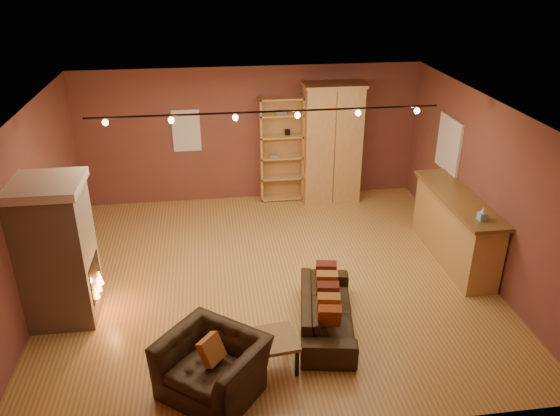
{
  "coord_description": "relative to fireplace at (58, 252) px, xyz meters",
  "views": [
    {
      "loc": [
        -0.86,
        -7.55,
        4.87
      ],
      "look_at": [
        0.2,
        0.2,
        1.15
      ],
      "focal_mm": 35.0,
      "sensor_mm": 36.0,
      "label": 1
    }
  ],
  "objects": [
    {
      "name": "floor",
      "position": [
        3.04,
        0.6,
        -1.06
      ],
      "size": [
        7.0,
        7.0,
        0.0
      ],
      "primitive_type": "plane",
      "color": "olive",
      "rests_on": "ground"
    },
    {
      "name": "ceiling",
      "position": [
        3.04,
        0.6,
        1.74
      ],
      "size": [
        7.0,
        7.0,
        0.0
      ],
      "primitive_type": "plane",
      "rotation": [
        3.14,
        0.0,
        0.0
      ],
      "color": "brown",
      "rests_on": "back_wall"
    },
    {
      "name": "back_wall",
      "position": [
        3.04,
        3.85,
        0.34
      ],
      "size": [
        7.0,
        0.02,
        2.8
      ],
      "primitive_type": "cube",
      "color": "brown",
      "rests_on": "floor"
    },
    {
      "name": "left_wall",
      "position": [
        -0.46,
        0.6,
        0.34
      ],
      "size": [
        0.02,
        6.5,
        2.8
      ],
      "primitive_type": "cube",
      "color": "brown",
      "rests_on": "floor"
    },
    {
      "name": "right_wall",
      "position": [
        6.54,
        0.6,
        0.34
      ],
      "size": [
        0.02,
        6.5,
        2.8
      ],
      "primitive_type": "cube",
      "color": "brown",
      "rests_on": "floor"
    },
    {
      "name": "fireplace",
      "position": [
        0.0,
        0.0,
        0.0
      ],
      "size": [
        1.01,
        0.98,
        2.12
      ],
      "color": "tan",
      "rests_on": "floor"
    },
    {
      "name": "back_window",
      "position": [
        1.74,
        3.83,
        0.49
      ],
      "size": [
        0.56,
        0.04,
        0.86
      ],
      "primitive_type": "cube",
      "color": "white",
      "rests_on": "back_wall"
    },
    {
      "name": "bookcase",
      "position": [
        3.66,
        3.73,
        0.06
      ],
      "size": [
        0.9,
        0.35,
        2.21
      ],
      "color": "tan",
      "rests_on": "floor"
    },
    {
      "name": "armoire",
      "position": [
        4.68,
        3.53,
        0.19
      ],
      "size": [
        1.22,
        0.69,
        2.49
      ],
      "color": "tan",
      "rests_on": "floor"
    },
    {
      "name": "bar_counter",
      "position": [
        6.24,
        0.79,
        -0.46
      ],
      "size": [
        0.65,
        2.46,
        1.18
      ],
      "color": "tan",
      "rests_on": "floor"
    },
    {
      "name": "tissue_box",
      "position": [
        6.19,
        -0.09,
        0.21
      ],
      "size": [
        0.12,
        0.12,
        0.21
      ],
      "rotation": [
        0.0,
        0.0,
        0.04
      ],
      "color": "#86B3D7",
      "rests_on": "bar_counter"
    },
    {
      "name": "right_window",
      "position": [
        6.51,
        2.0,
        0.59
      ],
      "size": [
        0.05,
        0.9,
        1.0
      ],
      "primitive_type": "cube",
      "color": "white",
      "rests_on": "right_wall"
    },
    {
      "name": "loveseat",
      "position": [
        3.68,
        -0.8,
        -0.68
      ],
      "size": [
        0.86,
        1.93,
        0.77
      ],
      "rotation": [
        0.0,
        0.0,
        1.4
      ],
      "color": "black",
      "rests_on": "floor"
    },
    {
      "name": "armchair",
      "position": [
        2.07,
        -1.84,
        -0.56
      ],
      "size": [
        1.35,
        1.29,
        1.0
      ],
      "rotation": [
        0.0,
        0.0,
        -0.68
      ],
      "color": "black",
      "rests_on": "floor"
    },
    {
      "name": "coffee_table",
      "position": [
        2.84,
        -1.5,
        -0.68
      ],
      "size": [
        0.65,
        0.65,
        0.44
      ],
      "rotation": [
        0.0,
        0.0,
        0.12
      ],
      "color": "brown",
      "rests_on": "floor"
    },
    {
      "name": "track_rail",
      "position": [
        3.04,
        0.8,
        1.63
      ],
      "size": [
        5.2,
        0.09,
        0.13
      ],
      "color": "black",
      "rests_on": "ceiling"
    }
  ]
}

